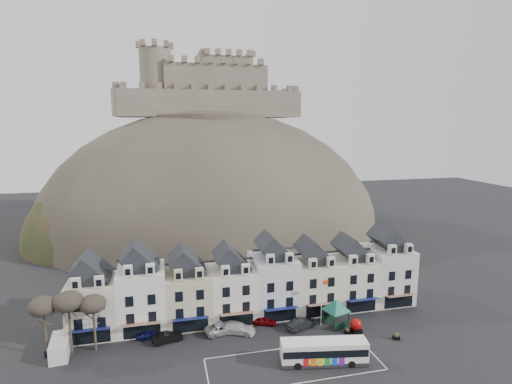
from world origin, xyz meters
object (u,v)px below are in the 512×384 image
Objects in this scene: white_van at (60,347)px; car_black at (168,337)px; red_buoy at (356,326)px; car_white at (237,328)px; flagpole at (322,299)px; car_silver at (222,328)px; bus at (324,351)px; car_navy at (150,334)px; bus_shelter at (336,305)px; car_charcoal at (302,324)px; car_maroon at (264,320)px.

white_van reaches higher than car_black.
car_white is at bearing 167.13° from red_buoy.
car_silver is at bearing 175.08° from flagpole.
flagpole reaches higher than bus.
flagpole reaches higher than car_white.
white_van is 0.98× the size of car_white.
car_white is (12.39, -1.50, 0.15)m from car_navy.
flagpole is at bearing 79.07° from bus.
car_white reaches higher than car_silver.
red_buoy is 19.56m from car_silver.
bus_shelter is at bearing -109.73° from car_silver.
bus_shelter is 15.23m from car_white.
flagpole is 23.08m from car_black.
car_black is (-24.89, 1.07, -2.52)m from bus_shelter.
white_van is (-40.72, 3.65, 0.10)m from red_buoy.
bus is 2.41× the size of car_charcoal.
car_maroon is at bearing 165.20° from flagpole.
car_charcoal is (22.00, -2.50, 0.14)m from car_navy.
car_silver is at bearing -95.67° from car_navy.
bus is at bearing -111.67° from car_white.
car_charcoal is at bearing -7.15° from white_van.
car_maroon is at bearing 148.09° from bus_shelter.
red_buoy is 13.68m from car_maroon.
white_van is at bearing 115.57° from car_maroon.
bus_shelter is 1.34× the size of car_charcoal.
car_maroon is at bearing 44.71° from car_charcoal.
white_van is 28.21m from car_maroon.
car_silver is 11.78m from car_charcoal.
red_buoy is 0.40× the size of white_van.
bus_shelter is at bearing 67.14° from bus.
bus reaches higher than white_van.
car_charcoal is (-3.29, -0.26, -3.43)m from flagpole.
white_van is at bearing 76.64° from car_black.
car_silver is at bearing 100.14° from car_white.
car_maroon is (-10.57, 2.75, -2.56)m from bus_shelter.
bus is 10.11m from flagpole.
car_black is at bearing -124.54° from car_navy.
bus is 3.04× the size of car_navy.
car_navy is at bearing 169.63° from red_buoy.
white_van is 1.14× the size of car_charcoal.
flagpole is 36.76m from white_van.
flagpole is 13.36m from car_white.
car_black is (-19.30, 9.71, -1.02)m from bus.
red_buoy is at bearing -91.10° from car_maroon.
white_van is (-33.13, 9.66, -0.54)m from bus.
car_white is (2.07, -0.54, 0.06)m from car_silver.
car_silver is at bearing -98.27° from car_black.
car_navy is (-25.29, 2.24, -3.57)m from flagpole.
bus_shelter is 1.47× the size of car_black.
car_silver reaches higher than car_black.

